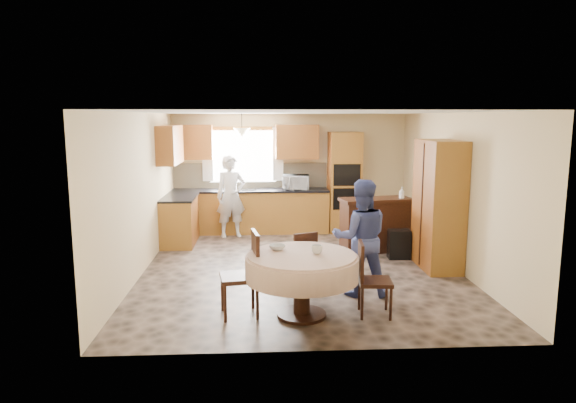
% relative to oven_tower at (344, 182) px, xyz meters
% --- Properties ---
extents(floor, '(5.00, 6.00, 0.01)m').
position_rel_oven_tower_xyz_m(floor, '(-1.15, -2.69, -1.06)').
color(floor, '#6E594D').
rests_on(floor, ground).
extents(ceiling, '(5.00, 6.00, 0.01)m').
position_rel_oven_tower_xyz_m(ceiling, '(-1.15, -2.69, 1.44)').
color(ceiling, white).
rests_on(ceiling, wall_back).
extents(wall_back, '(5.00, 0.02, 2.50)m').
position_rel_oven_tower_xyz_m(wall_back, '(-1.15, 0.31, 0.19)').
color(wall_back, beige).
rests_on(wall_back, floor).
extents(wall_front, '(5.00, 0.02, 2.50)m').
position_rel_oven_tower_xyz_m(wall_front, '(-1.15, -5.69, 0.19)').
color(wall_front, beige).
rests_on(wall_front, floor).
extents(wall_left, '(0.02, 6.00, 2.50)m').
position_rel_oven_tower_xyz_m(wall_left, '(-3.65, -2.69, 0.19)').
color(wall_left, beige).
rests_on(wall_left, floor).
extents(wall_right, '(0.02, 6.00, 2.50)m').
position_rel_oven_tower_xyz_m(wall_right, '(1.35, -2.69, 0.19)').
color(wall_right, beige).
rests_on(wall_right, floor).
extents(window, '(1.40, 0.03, 1.10)m').
position_rel_oven_tower_xyz_m(window, '(-2.15, 0.29, 0.54)').
color(window, white).
rests_on(window, wall_back).
extents(curtain_left, '(0.22, 0.02, 1.15)m').
position_rel_oven_tower_xyz_m(curtain_left, '(-2.90, 0.24, 0.59)').
color(curtain_left, white).
rests_on(curtain_left, wall_back).
extents(curtain_right, '(0.22, 0.02, 1.15)m').
position_rel_oven_tower_xyz_m(curtain_right, '(-1.40, 0.24, 0.59)').
color(curtain_right, white).
rests_on(curtain_right, wall_back).
extents(base_cab_back, '(3.30, 0.60, 0.88)m').
position_rel_oven_tower_xyz_m(base_cab_back, '(-2.00, 0.01, -0.62)').
color(base_cab_back, '#BE8B32').
rests_on(base_cab_back, floor).
extents(counter_back, '(3.30, 0.64, 0.04)m').
position_rel_oven_tower_xyz_m(counter_back, '(-2.00, 0.01, -0.16)').
color(counter_back, black).
rests_on(counter_back, base_cab_back).
extents(base_cab_left, '(0.60, 1.20, 0.88)m').
position_rel_oven_tower_xyz_m(base_cab_left, '(-3.35, -0.89, -0.62)').
color(base_cab_left, '#BE8B32').
rests_on(base_cab_left, floor).
extents(counter_left, '(0.64, 1.20, 0.04)m').
position_rel_oven_tower_xyz_m(counter_left, '(-3.35, -0.89, -0.16)').
color(counter_left, black).
rests_on(counter_left, base_cab_left).
extents(backsplash, '(3.30, 0.02, 0.55)m').
position_rel_oven_tower_xyz_m(backsplash, '(-2.00, 0.30, 0.12)').
color(backsplash, tan).
rests_on(backsplash, wall_back).
extents(wall_cab_left, '(0.85, 0.33, 0.72)m').
position_rel_oven_tower_xyz_m(wall_cab_left, '(-3.20, 0.15, 0.85)').
color(wall_cab_left, '#AE5F2B').
rests_on(wall_cab_left, wall_back).
extents(wall_cab_right, '(0.90, 0.33, 0.72)m').
position_rel_oven_tower_xyz_m(wall_cab_right, '(-1.00, 0.15, 0.85)').
color(wall_cab_right, '#AE5F2B').
rests_on(wall_cab_right, wall_back).
extents(wall_cab_side, '(0.33, 1.20, 0.72)m').
position_rel_oven_tower_xyz_m(wall_cab_side, '(-3.48, -0.89, 0.85)').
color(wall_cab_side, '#AE5F2B').
rests_on(wall_cab_side, wall_left).
extents(oven_tower, '(0.66, 0.62, 2.12)m').
position_rel_oven_tower_xyz_m(oven_tower, '(0.00, 0.00, 0.00)').
color(oven_tower, '#BE8B32').
rests_on(oven_tower, floor).
extents(oven_upper, '(0.56, 0.01, 0.45)m').
position_rel_oven_tower_xyz_m(oven_upper, '(0.00, -0.31, 0.19)').
color(oven_upper, black).
rests_on(oven_upper, oven_tower).
extents(oven_lower, '(0.56, 0.01, 0.45)m').
position_rel_oven_tower_xyz_m(oven_lower, '(0.00, -0.31, -0.31)').
color(oven_lower, black).
rests_on(oven_lower, oven_tower).
extents(pendant, '(0.36, 0.36, 0.18)m').
position_rel_oven_tower_xyz_m(pendant, '(-2.15, -0.19, 1.06)').
color(pendant, beige).
rests_on(pendant, ceiling).
extents(sideboard, '(1.36, 0.75, 0.92)m').
position_rel_oven_tower_xyz_m(sideboard, '(0.31, -1.67, -0.60)').
color(sideboard, '#361B0E').
rests_on(sideboard, floor).
extents(space_heater, '(0.38, 0.27, 0.51)m').
position_rel_oven_tower_xyz_m(space_heater, '(0.60, -2.21, -0.81)').
color(space_heater, black).
rests_on(space_heater, floor).
extents(cupboard, '(0.54, 1.08, 2.07)m').
position_rel_oven_tower_xyz_m(cupboard, '(1.07, -2.76, -0.03)').
color(cupboard, '#BE8B32').
rests_on(cupboard, floor).
extents(dining_table, '(1.38, 1.38, 0.79)m').
position_rel_oven_tower_xyz_m(dining_table, '(-1.30, -4.73, -0.45)').
color(dining_table, '#361B0E').
rests_on(dining_table, floor).
extents(chair_left, '(0.52, 0.52, 1.05)m').
position_rel_oven_tower_xyz_m(chair_left, '(-1.98, -4.64, -0.48)').
color(chair_left, '#361B0E').
rests_on(chair_left, floor).
extents(chair_back, '(0.49, 0.49, 0.87)m').
position_rel_oven_tower_xyz_m(chair_back, '(-1.21, -3.83, -0.58)').
color(chair_back, '#361B0E').
rests_on(chair_back, floor).
extents(chair_right, '(0.43, 0.43, 0.92)m').
position_rel_oven_tower_xyz_m(chair_right, '(-0.47, -4.73, -0.55)').
color(chair_right, '#361B0E').
rests_on(chair_right, floor).
extents(framed_picture, '(0.06, 0.61, 0.51)m').
position_rel_oven_tower_xyz_m(framed_picture, '(1.32, -2.17, 0.67)').
color(framed_picture, gold).
rests_on(framed_picture, wall_right).
extents(microwave, '(0.58, 0.42, 0.31)m').
position_rel_oven_tower_xyz_m(microwave, '(-1.04, -0.04, 0.01)').
color(microwave, silver).
rests_on(microwave, counter_back).
extents(person_sink, '(0.70, 0.56, 1.67)m').
position_rel_oven_tower_xyz_m(person_sink, '(-2.38, -0.39, -0.23)').
color(person_sink, silver).
rests_on(person_sink, floor).
extents(person_dining, '(0.81, 0.64, 1.61)m').
position_rel_oven_tower_xyz_m(person_dining, '(-0.43, -3.98, -0.26)').
color(person_dining, '#3D4785').
rests_on(person_dining, floor).
extents(bowl_sideboard, '(0.26, 0.26, 0.06)m').
position_rel_oven_tower_xyz_m(bowl_sideboard, '(0.01, -1.67, -0.12)').
color(bowl_sideboard, '#B2B2B2').
rests_on(bowl_sideboard, sideboard).
extents(bottle_sideboard, '(0.13, 0.13, 0.27)m').
position_rel_oven_tower_xyz_m(bottle_sideboard, '(0.77, -1.67, -0.01)').
color(bottle_sideboard, silver).
rests_on(bottle_sideboard, sideboard).
extents(cup_table, '(0.16, 0.16, 0.11)m').
position_rel_oven_tower_xyz_m(cup_table, '(-1.11, -4.71, -0.22)').
color(cup_table, '#B2B2B2').
rests_on(cup_table, dining_table).
extents(bowl_table, '(0.22, 0.22, 0.06)m').
position_rel_oven_tower_xyz_m(bowl_table, '(-1.59, -4.50, -0.24)').
color(bowl_table, '#B2B2B2').
rests_on(bowl_table, dining_table).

